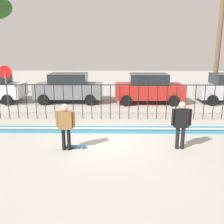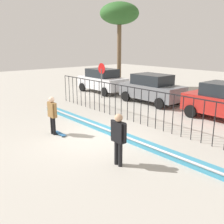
{
  "view_description": "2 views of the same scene",
  "coord_description": "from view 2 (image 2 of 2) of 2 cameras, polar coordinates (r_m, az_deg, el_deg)",
  "views": [
    {
      "loc": [
        0.24,
        -9.08,
        3.52
      ],
      "look_at": [
        0.12,
        0.45,
        1.04
      ],
      "focal_mm": 39.95,
      "sensor_mm": 36.0,
      "label": 1
    },
    {
      "loc": [
        8.15,
        -5.81,
        3.78
      ],
      "look_at": [
        0.42,
        0.85,
        1.08
      ],
      "focal_mm": 41.02,
      "sensor_mm": 36.0,
      "label": 2
    }
  ],
  "objects": [
    {
      "name": "skateboarder",
      "position": [
        11.17,
        -13.18,
        0.0
      ],
      "size": [
        0.67,
        0.25,
        1.66
      ],
      "rotation": [
        0.0,
        0.0,
        0.22
      ],
      "color": "black",
      "rests_on": "ground"
    },
    {
      "name": "ground_plane",
      "position": [
        10.7,
        -4.93,
        -5.92
      ],
      "size": [
        60.0,
        60.0,
        0.0
      ],
      "primitive_type": "plane",
      "color": "#ADA89E"
    },
    {
      "name": "bowl_coping_ledge",
      "position": [
        11.24,
        -0.75,
        -4.17
      ],
      "size": [
        11.0,
        0.4,
        0.27
      ],
      "color": "teal",
      "rests_on": "ground"
    },
    {
      "name": "camera_operator",
      "position": [
        8.05,
        1.45,
        -5.13
      ],
      "size": [
        0.7,
        0.26,
        1.72
      ],
      "rotation": [
        0.0,
        0.0,
        2.56
      ],
      "color": "black",
      "rests_on": "ground"
    },
    {
      "name": "stop_sign",
      "position": [
        18.51,
        -2.34,
        8.11
      ],
      "size": [
        0.76,
        0.07,
        2.5
      ],
      "color": "slate",
      "rests_on": "ground"
    },
    {
      "name": "perimeter_fence",
      "position": [
        12.34,
        6.5,
        2.13
      ],
      "size": [
        14.04,
        0.04,
        1.76
      ],
      "color": "black",
      "rests_on": "ground"
    },
    {
      "name": "parked_car_gray",
      "position": [
        17.15,
        8.84,
        5.23
      ],
      "size": [
        4.3,
        2.12,
        1.9
      ],
      "rotation": [
        0.0,
        0.0,
        -0.03
      ],
      "color": "slate",
      "rests_on": "ground"
    },
    {
      "name": "parked_car_white",
      "position": [
        20.81,
        -2.19,
        7.07
      ],
      "size": [
        4.3,
        2.12,
        1.9
      ],
      "rotation": [
        0.0,
        0.0,
        0.05
      ],
      "color": "silver",
      "rests_on": "ground"
    },
    {
      "name": "palm_tree_short",
      "position": [
        23.0,
        1.67,
        20.82
      ],
      "size": [
        3.31,
        3.31,
        7.21
      ],
      "color": "brown",
      "rests_on": "ground"
    },
    {
      "name": "skateboard",
      "position": [
        11.3,
        -11.57,
        -4.72
      ],
      "size": [
        0.8,
        0.2,
        0.07
      ],
      "rotation": [
        0.0,
        0.0,
        0.24
      ],
      "color": "#26598C",
      "rests_on": "ground"
    }
  ]
}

